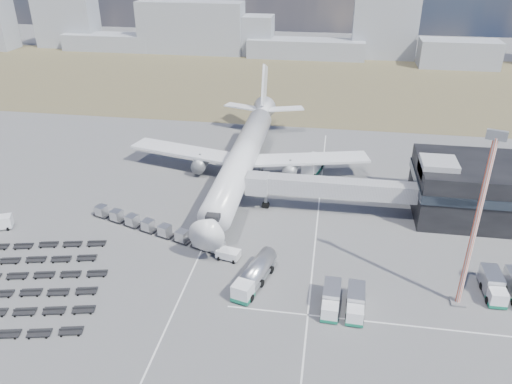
# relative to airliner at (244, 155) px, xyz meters

# --- Properties ---
(ground) EXTENTS (420.00, 420.00, 0.00)m
(ground) POSITION_rel_airliner_xyz_m (0.00, -32.38, -5.29)
(ground) COLOR #565659
(ground) RESTS_ON ground
(grass_strip) EXTENTS (420.00, 90.00, 0.01)m
(grass_strip) POSITION_rel_airliner_xyz_m (0.00, 77.62, -5.29)
(grass_strip) COLOR brown
(grass_strip) RESTS_ON ground
(lane_markings) EXTENTS (47.12, 110.00, 0.01)m
(lane_markings) POSITION_rel_airliner_xyz_m (9.77, -29.38, -5.29)
(lane_markings) COLOR silver
(lane_markings) RESTS_ON ground
(terminal) EXTENTS (30.40, 16.40, 11.00)m
(terminal) POSITION_rel_airliner_xyz_m (47.77, -8.41, -0.04)
(terminal) COLOR black
(terminal) RESTS_ON ground
(jet_bridge) EXTENTS (30.30, 3.80, 7.05)m
(jet_bridge) POSITION_rel_airliner_xyz_m (15.90, -11.95, -0.24)
(jet_bridge) COLOR #939399
(jet_bridge) RESTS_ON ground
(airliner) EXTENTS (51.59, 64.53, 17.62)m
(airliner) POSITION_rel_airliner_xyz_m (0.00, 0.00, 0.00)
(airliner) COLOR silver
(airliner) RESTS_ON ground
(skyline) EXTENTS (288.17, 26.00, 24.09)m
(skyline) POSITION_rel_airliner_xyz_m (-3.16, 118.60, 3.81)
(skyline) COLOR #90949E
(skyline) RESTS_ON ground
(fuel_tanker) EXTENTS (5.33, 10.85, 3.40)m
(fuel_tanker) POSITION_rel_airliner_xyz_m (7.87, -34.87, -3.59)
(fuel_tanker) COLOR silver
(fuel_tanker) RESTS_ON ground
(pushback_tug) EXTENTS (3.93, 2.71, 1.59)m
(pushback_tug) POSITION_rel_airliner_xyz_m (2.78, -29.25, -4.50)
(pushback_tug) COLOR silver
(pushback_tug) RESTS_ON ground
(catering_truck) EXTENTS (4.66, 7.45, 3.18)m
(catering_truck) POSITION_rel_airliner_xyz_m (13.93, 4.79, -3.66)
(catering_truck) COLOR silver
(catering_truck) RESTS_ON ground
(service_trucks_near) EXTENTS (5.86, 6.91, 2.69)m
(service_trucks_near) POSITION_rel_airliner_xyz_m (20.56, -38.53, -3.83)
(service_trucks_near) COLOR silver
(service_trucks_near) RESTS_ON ground
(service_trucks_far) EXTENTS (5.87, 7.01, 2.80)m
(service_trucks_far) POSITION_rel_airliner_xyz_m (43.04, -31.87, -3.77)
(service_trucks_far) COLOR silver
(service_trucks_far) RESTS_ON ground
(uld_row) EXTENTS (26.73, 10.89, 1.87)m
(uld_row) POSITION_rel_airliner_xyz_m (-10.79, -23.99, -4.17)
(uld_row) COLOR black
(uld_row) RESTS_ON ground
(floodlight_mast) EXTENTS (2.41, 1.95, 25.30)m
(floodlight_mast) POSITION_rel_airliner_xyz_m (36.29, -34.61, 7.39)
(floodlight_mast) COLOR #C94020
(floodlight_mast) RESTS_ON ground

